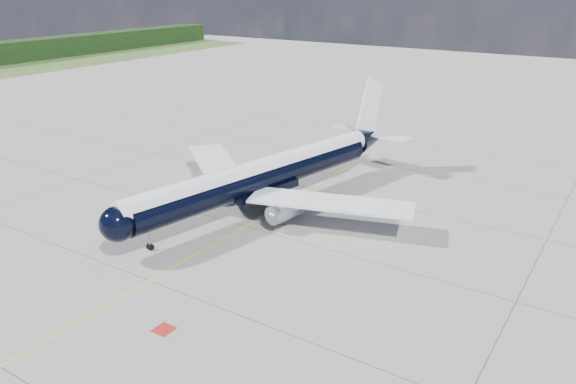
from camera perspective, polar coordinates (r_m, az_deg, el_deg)
name	(u,v)px	position (r m, az deg, el deg)	size (l,w,h in m)	color
ground	(329,178)	(80.81, 4.20, 1.42)	(320.00, 320.00, 0.00)	gray
taxiway_centerline	(311,188)	(76.71, 2.39, 0.39)	(0.16, 160.00, 0.01)	yellow
red_marking	(164,329)	(48.17, -12.50, -13.48)	(1.60, 1.60, 0.01)	maroon
main_airliner	(267,174)	(69.40, -2.10, 1.88)	(38.19, 47.05, 13.68)	black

